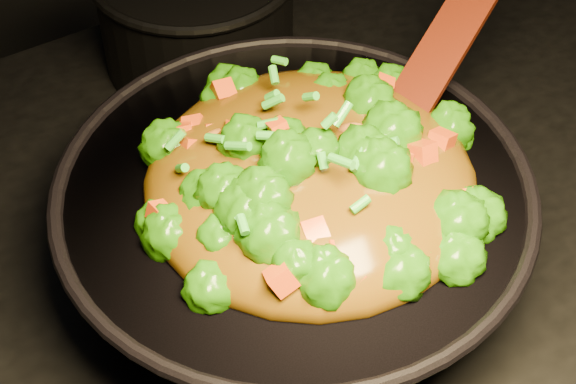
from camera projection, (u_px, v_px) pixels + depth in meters
wok at (294, 231)px, 0.81m from camera, size 0.45×0.45×0.12m
stir_fry at (311, 146)px, 0.73m from camera, size 0.31×0.31×0.10m
spatula at (438, 57)px, 0.82m from camera, size 0.26×0.15×0.11m
back_pot at (197, 15)px, 1.03m from camera, size 0.25×0.25×0.13m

